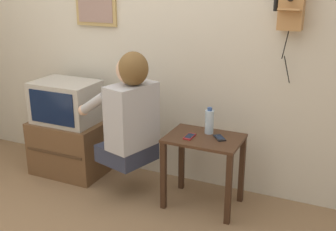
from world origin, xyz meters
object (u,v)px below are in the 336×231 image
object	(u,v)px
wall_phone_antique	(292,2)
framed_picture	(95,0)
television	(66,102)
person	(130,111)
water_bottle	(209,121)
cell_phone_spare	(219,138)
cell_phone_held	(190,136)

from	to	relation	value
wall_phone_antique	framed_picture	world-z (taller)	wall_phone_antique
television	framed_picture	bearing A→B (deg)	61.17
person	water_bottle	world-z (taller)	person
wall_phone_antique	cell_phone_spare	size ratio (longest dim) A/B	5.93
television	cell_phone_spare	size ratio (longest dim) A/B	4.06
television	person	bearing A→B (deg)	-11.62
wall_phone_antique	cell_phone_spare	world-z (taller)	wall_phone_antique
television	cell_phone_spare	distance (m)	1.42
framed_picture	water_bottle	distance (m)	1.45
cell_phone_held	water_bottle	distance (m)	0.20
wall_phone_antique	water_bottle	distance (m)	1.04
framed_picture	water_bottle	world-z (taller)	framed_picture
television	cell_phone_held	distance (m)	1.21
television	water_bottle	size ratio (longest dim) A/B	2.65
television	cell_phone_held	bearing A→B (deg)	-4.55
television	wall_phone_antique	bearing A→B (deg)	7.92
person	framed_picture	distance (m)	1.07
wall_phone_antique	cell_phone_held	xyz separation A→B (m)	(-0.60, -0.35, -0.97)
water_bottle	cell_phone_spare	bearing A→B (deg)	-33.22
framed_picture	cell_phone_held	world-z (taller)	framed_picture
water_bottle	framed_picture	bearing A→B (deg)	167.68
person	framed_picture	bearing A→B (deg)	67.94
water_bottle	television	bearing A→B (deg)	-178.04
television	cell_phone_held	world-z (taller)	television
cell_phone_held	water_bottle	xyz separation A→B (m)	(0.10, 0.14, 0.09)
framed_picture	cell_phone_spare	world-z (taller)	framed_picture
framed_picture	cell_phone_held	size ratio (longest dim) A/B	3.46
framed_picture	cell_phone_spare	bearing A→B (deg)	-14.35
cell_phone_held	framed_picture	bearing A→B (deg)	159.57
person	television	distance (m)	0.74
person	cell_phone_spare	size ratio (longest dim) A/B	6.67
wall_phone_antique	framed_picture	distance (m)	1.65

